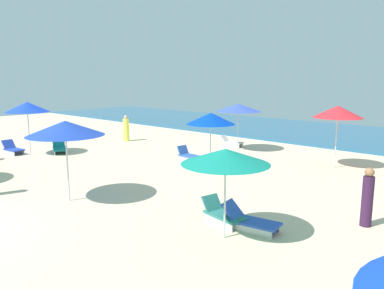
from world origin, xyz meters
The scene contains 15 objects.
ocean centered at (0.00, 24.37, 0.06)m, with size 60.00×11.26×0.12m, color #265D85.
umbrella_0 centered at (5.37, 5.30, 2.09)m, with size 2.19×2.19×2.28m.
lounge_chair_0_0 centered at (5.52, 6.19, 0.24)m, with size 1.62×0.87×0.66m.
lounge_chair_0_1 centered at (4.73, 6.05, 0.25)m, with size 1.43×0.80×0.66m.
umbrella_1 centered at (4.35, 14.57, 2.50)m, with size 2.14×2.14×2.77m.
umbrella_2 centered at (-0.27, 11.47, 2.11)m, with size 2.26×2.26×2.38m.
lounge_chair_2_0 centered at (-1.42, 11.30, 0.24)m, with size 1.39×0.68×0.67m.
umbrella_4 centered at (-0.16, 4.17, 2.39)m, with size 2.45×2.45×2.63m.
umbrella_5 centered at (-8.41, 6.65, 2.49)m, with size 2.18×2.18×2.75m.
lounge_chair_5_0 centered at (-7.83, 7.96, 0.25)m, with size 1.57×1.18×0.70m.
lounge_chair_5_1 centered at (-9.32, 6.13, 0.27)m, with size 1.31×0.74×0.71m.
umbrella_7 centered at (-1.24, 14.95, 2.36)m, with size 2.43×2.43×2.57m.
lounge_chair_7_0 centered at (-2.18, 15.65, 0.25)m, with size 1.36×0.80×0.62m.
beachgoer_1 centered at (-8.27, 12.74, 0.75)m, with size 0.54×0.54×1.63m.
beachgoer_3 centered at (7.71, 8.52, 0.78)m, with size 0.40×0.40×1.62m.
Camera 1 is at (10.90, -1.88, 3.99)m, focal length 35.61 mm.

